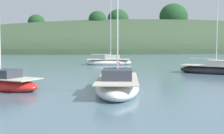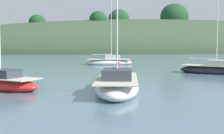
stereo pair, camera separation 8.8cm
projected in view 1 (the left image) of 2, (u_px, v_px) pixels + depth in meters
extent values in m
ellipsoid|color=#384C33|center=(162.00, 52.00, 97.52)|extent=(150.00, 36.00, 18.46)
ellipsoid|color=#1E4723|center=(36.00, 22.00, 91.80)|extent=(4.56, 4.14, 4.14)
ellipsoid|color=#1E4723|center=(118.00, 19.00, 97.34)|extent=(6.08, 5.53, 5.53)
ellipsoid|color=#1E4723|center=(174.00, 17.00, 97.16)|extent=(8.16, 7.42, 7.42)
ellipsoid|color=#1E4723|center=(97.00, 19.00, 90.21)|extent=(4.77, 4.34, 4.34)
ellipsoid|color=white|center=(118.00, 87.00, 21.20)|extent=(4.18, 8.25, 1.26)
cube|color=beige|center=(118.00, 78.00, 21.16)|extent=(3.84, 7.59, 0.06)
cube|color=#333842|center=(117.00, 74.00, 20.50)|extent=(2.20, 2.81, 0.64)
cylinder|color=silver|center=(118.00, 65.00, 22.35)|extent=(0.72, 3.26, 0.07)
ellipsoid|color=maroon|center=(118.00, 64.00, 22.35)|extent=(0.82, 3.15, 0.20)
cube|color=#333842|center=(3.00, 74.00, 22.56)|extent=(2.63, 2.48, 0.58)
ellipsoid|color=#232328|center=(213.00, 71.00, 33.58)|extent=(6.58, 5.92, 1.06)
cube|color=beige|center=(213.00, 66.00, 33.54)|extent=(6.05, 5.45, 0.06)
cube|color=beige|center=(218.00, 63.00, 33.25)|extent=(2.57, 2.47, 0.57)
cylinder|color=silver|center=(217.00, 32.00, 33.11)|extent=(0.09, 0.09, 6.71)
cylinder|color=silver|center=(202.00, 58.00, 34.02)|extent=(2.21, 1.81, 0.07)
ellipsoid|color=white|center=(108.00, 63.00, 45.72)|extent=(6.44, 2.84, 1.00)
cube|color=beige|center=(108.00, 59.00, 45.69)|extent=(5.93, 2.61, 0.06)
cube|color=beige|center=(112.00, 57.00, 45.68)|extent=(2.14, 1.60, 0.55)
cylinder|color=silver|center=(111.00, 29.00, 45.38)|extent=(0.09, 0.09, 8.10)
cylinder|color=silver|center=(101.00, 54.00, 45.60)|extent=(2.61, 0.38, 0.07)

